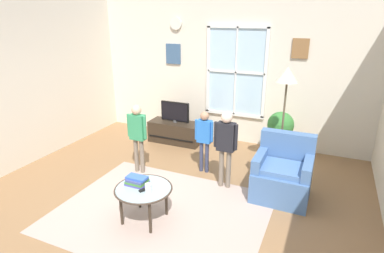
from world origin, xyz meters
name	(u,v)px	position (x,y,z in m)	size (l,w,h in m)	color
ground_plane	(161,206)	(0.00, 0.00, -0.01)	(6.03, 5.98, 0.02)	olive
back_wall	(228,71)	(0.00, 2.75, 1.39)	(5.43, 0.17, 2.78)	beige
side_wall_left	(1,87)	(-2.77, 0.00, 1.39)	(0.12, 5.38, 2.78)	beige
area_rug	(161,212)	(0.08, -0.14, 0.00)	(2.66, 2.11, 0.01)	tan
tv_stand	(175,132)	(-0.85, 2.12, 0.21)	(1.05, 0.44, 0.42)	#2D2319
television	(175,112)	(-0.85, 2.12, 0.64)	(0.59, 0.08, 0.41)	#4C4C4C
armchair	(283,174)	(1.44, 0.93, 0.33)	(0.76, 0.74, 0.87)	#476B9E
coffee_table	(143,190)	(-0.03, -0.36, 0.42)	(0.71, 0.71, 0.45)	#99B2B7
book_stack	(137,181)	(-0.15, -0.31, 0.50)	(0.26, 0.20, 0.11)	#50499E
cup	(148,188)	(0.07, -0.41, 0.50)	(0.08, 0.08, 0.11)	white
remote_near_books	(144,190)	(0.01, -0.40, 0.46)	(0.04, 0.14, 0.02)	black
remote_near_cup	(145,181)	(-0.09, -0.22, 0.46)	(0.04, 0.14, 0.02)	black
person_black_shirt	(226,141)	(0.62, 0.82, 0.73)	(0.35, 0.16, 1.17)	#726656
person_green_shirt	(138,131)	(-0.80, 0.72, 0.71)	(0.34, 0.16, 1.14)	#726656
person_blue_shirt	(204,135)	(0.16, 1.16, 0.64)	(0.31, 0.14, 1.03)	#333851
potted_plant_by_window	(280,130)	(1.18, 2.19, 0.54)	(0.46, 0.46, 0.86)	silver
floor_lamp	(286,86)	(1.30, 1.47, 1.46)	(0.32, 0.32, 1.74)	black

